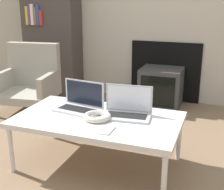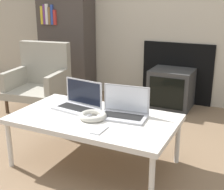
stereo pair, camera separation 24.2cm
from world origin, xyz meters
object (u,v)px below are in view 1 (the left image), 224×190
at_px(laptop_right, 127,109).
at_px(headphones, 97,116).
at_px(laptop_left, 80,103).
at_px(phone, 107,130).
at_px(tv, 161,87).
at_px(armchair, 30,79).

height_order(laptop_right, headphones, laptop_right).
distance_m(laptop_left, phone, 0.45).
relative_size(tv, armchair, 0.63).
xyz_separation_m(headphones, armchair, (-1.17, 0.89, -0.05)).
bearing_deg(phone, headphones, 130.56).
bearing_deg(headphones, laptop_right, 37.65).
bearing_deg(phone, tv, 89.60).
distance_m(phone, armchair, 1.68).
bearing_deg(laptop_left, laptop_right, 7.94).
relative_size(laptop_left, headphones, 1.86).
height_order(laptop_right, tv, laptop_right).
xyz_separation_m(laptop_right, phone, (-0.04, -0.30, -0.05)).
bearing_deg(tv, headphones, -95.60).
bearing_deg(phone, laptop_right, 82.33).
height_order(laptop_left, armchair, armchair).
distance_m(phone, tv, 1.72).
distance_m(tv, armchair, 1.48).
bearing_deg(tv, phone, -90.40).
bearing_deg(laptop_left, tv, 83.94).
bearing_deg(armchair, tv, 17.90).
height_order(headphones, armchair, armchair).
relative_size(phone, tv, 0.31).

